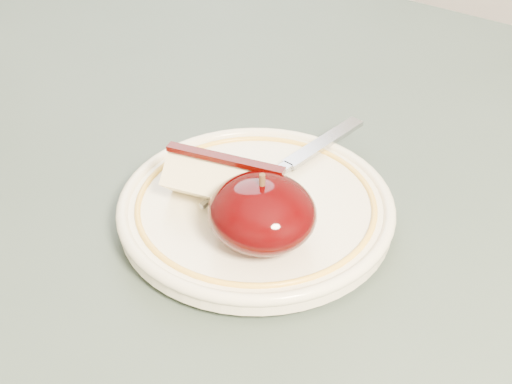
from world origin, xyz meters
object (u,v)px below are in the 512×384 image
Objects in this scene: table at (213,287)px; fork at (287,166)px; plate at (256,208)px; apple_half at (262,213)px.

fork reaches higher than table.
fork is (0.04, 0.05, 0.11)m from table.
table is 5.36× the size of fork.
table is 0.11m from plate.
table is at bearing 158.26° from apple_half.
plate is at bearing -168.13° from fork.
fork is (-0.03, 0.08, -0.02)m from apple_half.
apple_half reaches higher than table.
table is 0.13m from fork.
apple_half is 0.43× the size of fork.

